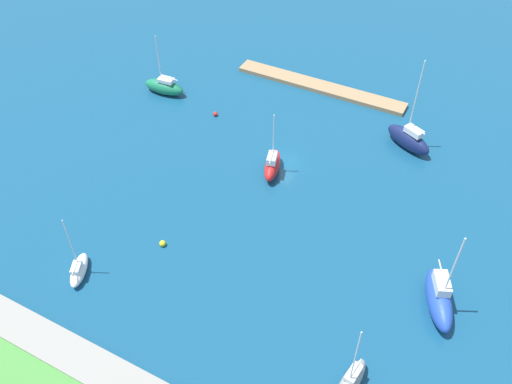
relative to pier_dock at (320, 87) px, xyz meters
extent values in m
plane|color=navy|center=(-2.79, 18.91, -0.32)|extent=(160.00, 160.00, 0.00)
cube|color=#997A56|center=(0.00, 0.00, 0.00)|extent=(27.59, 3.00, 0.64)
cube|color=gray|center=(-2.79, 54.44, 0.44)|extent=(55.25, 3.58, 1.52)
ellipsoid|color=#19724C|center=(20.92, 12.51, 0.78)|extent=(6.77, 2.89, 2.20)
cube|color=silver|center=(20.40, 12.46, 2.17)|extent=(2.48, 1.61, 0.58)
cylinder|color=silver|center=(21.25, 12.53, 5.61)|extent=(0.16, 0.16, 7.45)
cylinder|color=silver|center=(19.78, 12.42, 2.62)|extent=(2.95, 0.36, 0.13)
ellipsoid|color=gray|center=(-21.68, 44.81, 0.60)|extent=(2.27, 5.74, 1.85)
cube|color=silver|center=(-21.74, 44.37, 1.81)|extent=(1.19, 2.11, 0.56)
cylinder|color=silver|center=(-21.64, 45.09, 5.55)|extent=(0.13, 0.13, 8.05)
cylinder|color=silver|center=(-21.78, 44.04, 2.24)|extent=(0.38, 2.12, 0.11)
ellipsoid|color=red|center=(-2.20, 21.34, 0.85)|extent=(3.41, 6.13, 2.34)
cube|color=silver|center=(-2.33, 21.79, 2.47)|extent=(1.66, 2.33, 0.91)
cylinder|color=silver|center=(-2.12, 21.06, 5.34)|extent=(0.14, 0.14, 6.65)
cylinder|color=silver|center=(-2.49, 22.32, 3.08)|extent=(0.84, 2.54, 0.11)
ellipsoid|color=white|center=(8.96, 46.08, 0.37)|extent=(3.42, 4.83, 1.37)
cube|color=silver|center=(8.80, 46.41, 1.30)|extent=(1.56, 1.90, 0.49)
cylinder|color=silver|center=(9.07, 45.87, 4.53)|extent=(0.11, 0.11, 6.97)
cylinder|color=silver|center=(8.59, 46.84, 1.69)|extent=(1.03, 1.98, 0.09)
ellipsoid|color=#141E4C|center=(-16.38, 8.07, 1.03)|extent=(7.38, 5.07, 2.69)
cube|color=silver|center=(-16.90, 8.32, 2.79)|extent=(2.88, 2.30, 0.83)
cylinder|color=silver|center=(-16.06, 7.91, 7.71)|extent=(0.17, 0.17, 10.67)
cylinder|color=silver|center=(-17.26, 8.50, 3.35)|extent=(2.46, 1.29, 0.14)
ellipsoid|color=#2347B2|center=(-26.57, 32.34, 1.05)|extent=(5.27, 7.88, 2.73)
cube|color=silver|center=(-26.32, 31.78, 2.97)|extent=(2.40, 3.07, 1.11)
cylinder|color=silver|center=(-26.73, 32.68, 6.67)|extent=(0.18, 0.18, 8.51)
cylinder|color=silver|center=(-26.01, 31.11, 3.67)|extent=(1.56, 3.20, 0.15)
sphere|color=yellow|center=(3.30, 38.52, 0.04)|extent=(0.72, 0.72, 0.72)
sphere|color=red|center=(10.85, 14.01, 0.01)|extent=(0.66, 0.66, 0.66)
camera|label=1|loc=(-24.95, 69.40, 47.14)|focal=37.96mm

